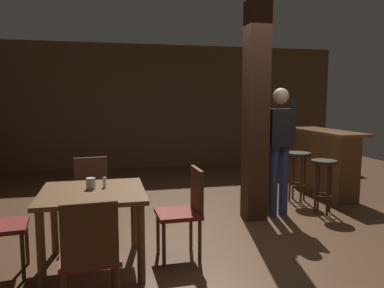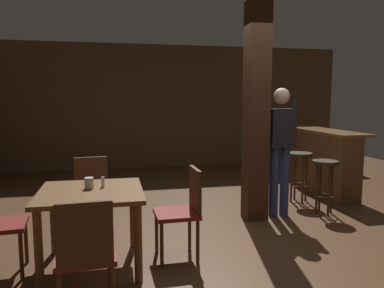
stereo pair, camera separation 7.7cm
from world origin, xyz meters
name	(u,v)px [view 1 (the left image)]	position (x,y,z in m)	size (l,w,h in m)	color
ground_plane	(237,231)	(0.00, 0.00, 0.00)	(10.80, 10.80, 0.00)	#4C301C
wall_back	(172,107)	(0.00, 4.50, 1.40)	(8.00, 0.10, 2.80)	brown
pillar	(256,113)	(0.39, 0.41, 1.40)	(0.28, 0.28, 2.80)	#382114
dining_table	(93,204)	(-1.64, -0.63, 0.62)	(0.94, 0.94, 0.74)	brown
chair_east	(186,208)	(-0.75, -0.59, 0.51)	(0.43, 0.43, 0.89)	maroon
chair_north	(93,192)	(-1.67, 0.24, 0.51)	(0.47, 0.47, 0.89)	maroon
chair_south	(90,253)	(-1.64, -1.51, 0.51)	(0.45, 0.45, 0.89)	maroon
napkin_cup	(91,183)	(-1.66, -0.56, 0.79)	(0.09, 0.09, 0.10)	beige
salt_shaker	(104,182)	(-1.53, -0.52, 0.79)	(0.03, 0.03, 0.10)	silver
standing_person	(280,142)	(0.75, 0.44, 1.00)	(0.47, 0.23, 1.72)	black
bar_counter	(320,161)	(2.01, 1.48, 0.54)	(0.56, 1.66, 1.05)	brown
bar_stool_near	(324,174)	(1.41, 0.41, 0.56)	(0.35, 0.35, 0.74)	#2D2319
bar_stool_mid	(298,164)	(1.36, 1.05, 0.58)	(0.38, 0.38, 0.76)	#2D2319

